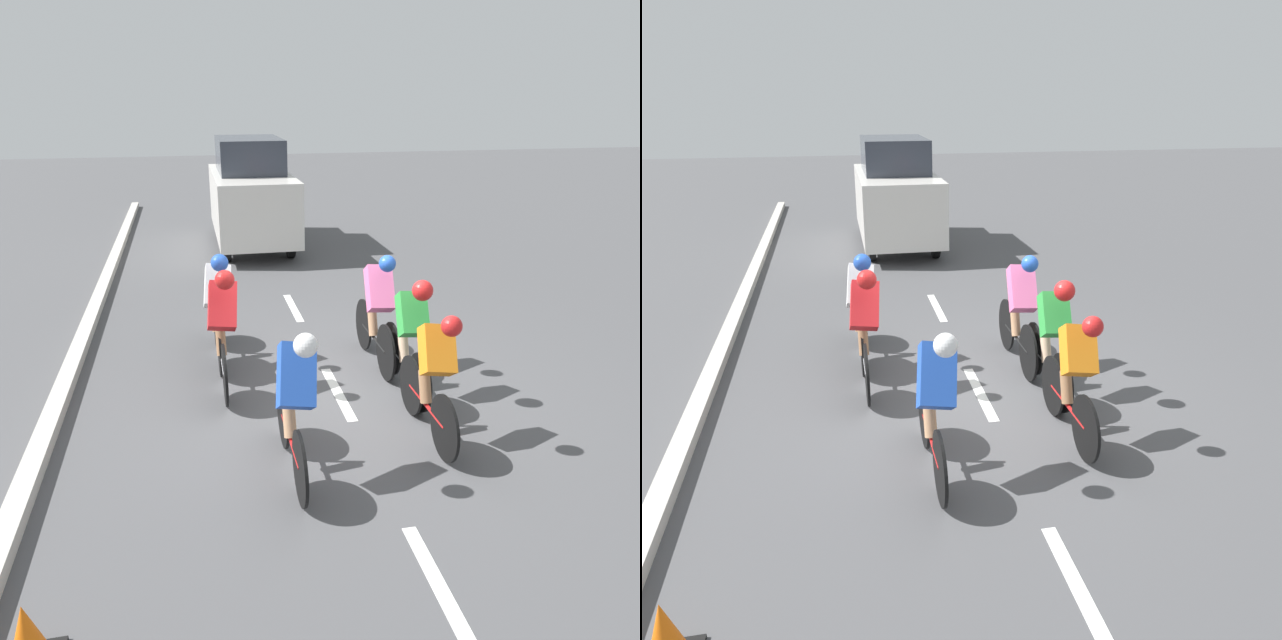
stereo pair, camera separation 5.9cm
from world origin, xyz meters
TOP-DOWN VIEW (x-y plane):
  - ground_plane at (0.00, 0.00)m, footprint 60.00×60.00m
  - lane_stripe_near at (0.00, 3.23)m, footprint 0.12×1.40m
  - lane_stripe_mid at (0.00, 0.03)m, footprint 0.12×1.40m
  - lane_stripe_far at (0.00, -3.17)m, footprint 0.12×1.40m
  - curb at (3.20, 0.03)m, footprint 0.20×27.50m
  - cyclist_blue at (0.78, 1.59)m, footprint 0.41×1.64m
  - cyclist_orange at (-0.70, 1.20)m, footprint 0.39×1.62m
  - cyclist_pink at (-0.68, -0.68)m, footprint 0.36×1.72m
  - cyclist_white at (1.31, -1.23)m, footprint 0.39×1.75m
  - cyclist_green at (-0.81, 0.19)m, footprint 0.36×1.68m
  - cyclist_red at (1.30, -0.41)m, footprint 0.38×1.74m
  - support_car at (0.17, -7.75)m, footprint 1.70×3.99m
  - traffic_cone at (2.75, 3.31)m, footprint 0.36×0.36m

SIDE VIEW (x-z plane):
  - ground_plane at x=0.00m, z-range 0.00..0.00m
  - lane_stripe_near at x=0.00m, z-range 0.00..0.01m
  - lane_stripe_mid at x=0.00m, z-range 0.00..0.01m
  - lane_stripe_far at x=0.00m, z-range 0.00..0.01m
  - curb at x=3.20m, z-range 0.00..0.14m
  - traffic_cone at x=2.75m, z-range -0.01..0.48m
  - cyclist_orange at x=-0.70m, z-range 0.03..1.45m
  - cyclist_green at x=-0.81m, z-range 0.04..1.51m
  - cyclist_white at x=1.31m, z-range 0.03..1.55m
  - cyclist_blue at x=0.78m, z-range 0.03..1.55m
  - cyclist_pink at x=-0.68m, z-range 0.02..1.56m
  - cyclist_red at x=1.30m, z-range 0.03..1.57m
  - support_car at x=0.17m, z-range -0.02..2.40m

